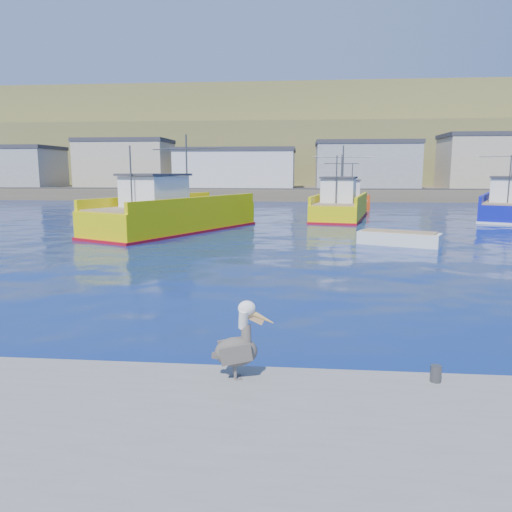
# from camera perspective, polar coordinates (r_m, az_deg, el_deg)

# --- Properties ---
(ground) EXTENTS (260.00, 260.00, 0.00)m
(ground) POSITION_cam_1_polar(r_m,az_deg,el_deg) (12.86, 2.55, -9.55)
(ground) COLOR #071F53
(ground) RESTS_ON ground
(dock_bollards) EXTENTS (36.20, 0.20, 0.30)m
(dock_bollards) POSITION_cam_1_polar(r_m,az_deg,el_deg) (9.43, 5.24, -12.71)
(dock_bollards) COLOR #4C4C4C
(dock_bollards) RESTS_ON dock
(far_shore) EXTENTS (200.00, 81.00, 24.00)m
(far_shore) POSITION_cam_1_polar(r_m,az_deg,el_deg) (121.42, 5.26, 11.94)
(far_shore) COLOR brown
(far_shore) RESTS_ON ground
(trawler_yellow_a) EXTENTS (10.33, 14.57, 6.85)m
(trawler_yellow_a) POSITION_cam_1_polar(r_m,az_deg,el_deg) (35.46, -9.53, 4.66)
(trawler_yellow_a) COLOR #DACF06
(trawler_yellow_a) RESTS_ON ground
(trawler_yellow_b) EXTENTS (6.02, 11.97, 6.53)m
(trawler_yellow_b) POSITION_cam_1_polar(r_m,az_deg,el_deg) (45.10, 9.57, 5.54)
(trawler_yellow_b) COLOR #DACF06
(trawler_yellow_b) RESTS_ON ground
(trawler_blue) EXTENTS (8.48, 12.46, 6.58)m
(trawler_blue) POSITION_cam_1_polar(r_m,az_deg,el_deg) (49.46, 26.91, 5.01)
(trawler_blue) COLOR #0E149A
(trawler_blue) RESTS_ON ground
(boat_orange) EXTENTS (5.12, 8.36, 6.02)m
(boat_orange) POSITION_cam_1_polar(r_m,az_deg,el_deg) (57.12, 10.05, 6.35)
(boat_orange) COLOR #D54010
(boat_orange) RESTS_ON ground
(skiff_mid) EXTENTS (4.82, 3.24, 0.99)m
(skiff_mid) POSITION_cam_1_polar(r_m,az_deg,el_deg) (29.94, 16.03, 1.82)
(skiff_mid) COLOR silver
(skiff_mid) RESTS_ON ground
(pelican) EXTENTS (1.16, 0.64, 1.44)m
(pelican) POSITION_cam_1_polar(r_m,az_deg,el_deg) (9.21, -2.03, -10.15)
(pelican) COLOR #595451
(pelican) RESTS_ON dock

